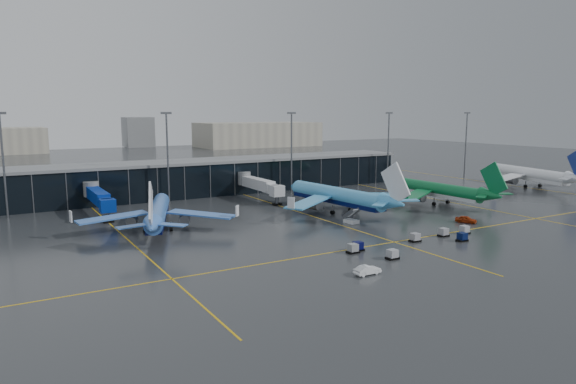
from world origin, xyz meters
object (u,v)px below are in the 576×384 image
airliner_ba (529,167)px  airliner_aer_lingus (436,181)px  service_van_red (466,219)px  service_van_white (367,270)px  airliner_arkefly (158,202)px  airliner_klm_near (336,186)px  mobile_airstair (351,220)px  baggage_carts (415,241)px

airliner_ba → airliner_aer_lingus: bearing=-158.4°
airliner_aer_lingus → airliner_ba: size_ratio=0.91×
service_van_red → service_van_white: 47.97m
airliner_arkefly → service_van_red: size_ratio=8.33×
airliner_arkefly → airliner_klm_near: bearing=16.2°
airliner_aer_lingus → mobile_airstair: bearing=-168.1°
airliner_ba → baggage_carts: (-90.61, -38.77, -6.09)m
airliner_arkefly → baggage_carts: 54.68m
service_van_red → airliner_arkefly: bearing=128.1°
airliner_ba → service_van_white: bearing=-143.1°
airliner_aer_lingus → service_van_red: size_ratio=8.49×
mobile_airstair → service_van_white: (-21.15, -31.94, -0.02)m
baggage_carts → service_van_red: baggage_carts is taller
airliner_arkefly → airliner_ba: airliner_ba is taller
airliner_arkefly → airliner_ba: (129.83, 1.05, 0.71)m
mobile_airstair → airliner_aer_lingus: bearing=5.2°
airliner_klm_near → mobile_airstair: (-4.96, -13.02, -6.03)m
airliner_arkefly → airliner_aer_lingus: bearing=14.6°
airliner_klm_near → service_van_white: size_ratio=9.72×
baggage_carts → mobile_airstair: mobile_airstair is taller
airliner_ba → baggage_carts: airliner_ba is taller
airliner_arkefly → service_van_white: bearing=-48.2°
airliner_arkefly → airliner_ba: size_ratio=0.90×
airliner_klm_near → service_van_white: airliner_klm_near is taller
airliner_klm_near → baggage_carts: (-6.28, -34.96, -6.05)m
service_van_red → airliner_klm_near: bearing=97.2°
airliner_aer_lingus → airliner_ba: (52.94, 7.94, 0.59)m
airliner_arkefly → airliner_klm_near: (45.50, -2.77, 0.66)m
baggage_carts → service_van_white: (-19.83, -10.00, -0.01)m
mobile_airstair → airliner_ba: bearing=2.1°
baggage_carts → airliner_klm_near: bearing=79.8°
airliner_arkefly → baggage_carts: size_ratio=1.26×
baggage_carts → service_van_white: baggage_carts is taller
service_van_red → service_van_white: (-44.21, -18.62, -0.07)m
airliner_arkefly → mobile_airstair: size_ratio=11.44×
airliner_klm_near → service_van_white: (-26.12, -44.96, -6.05)m
airliner_arkefly → service_van_red: bearing=-4.9°
airliner_ba → mobile_airstair: airliner_ba is taller
baggage_carts → mobile_airstair: 21.98m
airliner_arkefly → mobile_airstair: bearing=-1.6°
airliner_aer_lingus → service_van_red: 26.45m
airliner_klm_near → airliner_ba: airliner_ba is taller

